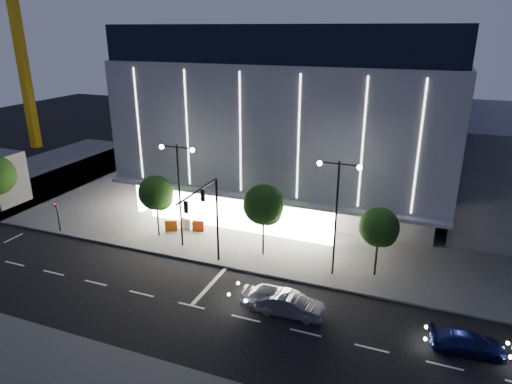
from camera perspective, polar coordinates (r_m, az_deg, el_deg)
The scene contains 17 objects.
ground at distance 34.07m, azimuth -9.83°, elevation -11.82°, with size 160.00×160.00×0.00m, color black.
sidewalk_museum at distance 52.70m, azimuth 8.42°, elevation 0.05°, with size 70.00×40.00×0.15m, color #474747.
museum at distance 49.23m, azimuth 6.18°, elevation 9.84°, with size 30.00×25.80×18.00m.
traffic_mast at distance 33.94m, azimuth -6.00°, elevation -2.23°, with size 0.33×5.89×7.07m.
street_lamp_west at distance 37.66m, azimuth -9.63°, elevation 1.35°, with size 3.16×0.36×9.00m.
street_lamp_east at distance 33.18m, azimuth 10.08°, elevation -1.24°, with size 3.16×0.36×9.00m.
ped_signal_far at distance 45.11m, azimuth -23.57°, elevation -2.45°, with size 0.22×0.24×3.00m.
tower_crane at distance 77.28m, azimuth -27.50°, elevation 19.83°, with size 32.00×2.00×28.50m.
tree_left at distance 40.63m, azimuth -12.36°, elevation -0.32°, with size 3.02×3.02×5.72m.
tree_mid at distance 36.18m, azimuth 0.98°, elevation -1.88°, with size 3.25×3.25×6.15m.
tree_right at distance 34.52m, azimuth 15.15°, elevation -4.52°, with size 2.91×2.91×5.51m.
car_lead at distance 31.12m, azimuth 2.36°, elevation -13.14°, with size 1.85×4.60×1.57m, color #919397.
car_second at distance 30.66m, azimuth 4.27°, elevation -13.85°, with size 1.56×4.47×1.47m, color #97999E.
car_third at distance 30.27m, azimuth 25.02°, elevation -16.72°, with size 1.71×4.19×1.22m, color #151C50.
barrier_a at distance 42.61m, azimuth -10.56°, elevation -4.14°, with size 1.10×0.25×1.00m, color #CB510B.
barrier_b at distance 42.82m, azimuth -8.76°, elevation -3.90°, with size 1.10×0.25×1.00m, color silver.
barrier_c at distance 42.16m, azimuth -7.22°, elevation -4.21°, with size 1.10×0.25×1.00m, color #EF3B0D.
Camera 1 is at (15.72, -24.49, 17.71)m, focal length 32.00 mm.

